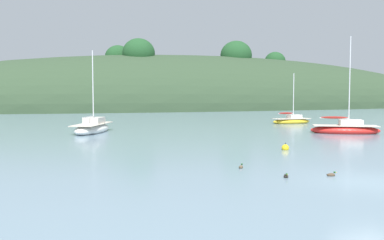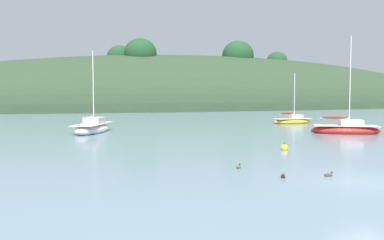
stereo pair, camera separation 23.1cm
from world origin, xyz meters
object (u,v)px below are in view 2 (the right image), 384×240
(duck_trailing, at_px, (283,176))
(sailboat_grey_yawl, at_px, (346,129))
(sailboat_orange_cutter, at_px, (93,128))
(sailboat_yellow_far, at_px, (293,121))
(mooring_buoy_inner, at_px, (284,148))
(duck_straggler, at_px, (239,167))
(duck_lead, at_px, (329,175))

(duck_trailing, bearing_deg, sailboat_grey_yawl, 43.18)
(sailboat_grey_yawl, bearing_deg, sailboat_orange_cutter, 157.53)
(sailboat_yellow_far, relative_size, mooring_buoy_inner, 10.99)
(duck_straggler, relative_size, duck_lead, 0.88)
(duck_straggler, bearing_deg, sailboat_orange_cutter, 102.13)
(duck_trailing, relative_size, duck_straggler, 1.11)
(sailboat_yellow_far, bearing_deg, mooring_buoy_inner, -124.69)
(sailboat_yellow_far, relative_size, duck_trailing, 14.36)
(sailboat_grey_yawl, xyz_separation_m, duck_lead, (-13.35, -14.71, -0.32))
(mooring_buoy_inner, xyz_separation_m, duck_lead, (-2.64, -7.46, -0.07))
(sailboat_orange_cutter, xyz_separation_m, duck_trailing, (5.09, -22.72, -0.33))
(duck_lead, bearing_deg, sailboat_grey_yawl, 47.78)
(sailboat_grey_yawl, height_order, duck_trailing, sailboat_grey_yawl)
(duck_trailing, bearing_deg, sailboat_yellow_far, 55.83)
(sailboat_yellow_far, distance_m, duck_lead, 31.01)
(mooring_buoy_inner, bearing_deg, sailboat_grey_yawl, 34.10)
(mooring_buoy_inner, xyz_separation_m, duck_trailing, (-4.54, -7.06, -0.07))
(sailboat_grey_yawl, relative_size, sailboat_orange_cutter, 1.14)
(duck_trailing, distance_m, duck_straggler, 2.63)
(duck_trailing, relative_size, duck_lead, 0.97)
(sailboat_grey_yawl, relative_size, sailboat_yellow_far, 1.43)
(duck_lead, bearing_deg, mooring_buoy_inner, 70.54)
(duck_straggler, distance_m, duck_lead, 3.94)
(sailboat_grey_yawl, xyz_separation_m, sailboat_yellow_far, (2.55, 11.91, -0.05))
(mooring_buoy_inner, relative_size, duck_lead, 1.27)
(sailboat_orange_cutter, bearing_deg, sailboat_grey_yawl, -22.47)
(sailboat_yellow_far, distance_m, sailboat_orange_cutter, 23.15)
(sailboat_orange_cutter, relative_size, mooring_buoy_inner, 13.78)
(duck_trailing, bearing_deg, sailboat_orange_cutter, 102.62)
(sailboat_grey_yawl, bearing_deg, duck_straggler, -143.61)
(sailboat_yellow_far, xyz_separation_m, duck_trailing, (-17.80, -26.22, -0.26))
(duck_trailing, bearing_deg, duck_straggler, 106.50)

